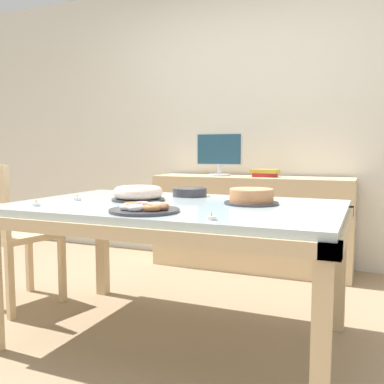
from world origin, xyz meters
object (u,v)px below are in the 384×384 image
Objects in this scene: pastry_platter at (145,209)px; book_stack at (265,173)px; cake_chocolate_round at (251,197)px; tealight_left_edge at (77,199)px; chair at (8,229)px; tealight_near_cakes at (211,218)px; computer_monitor at (219,154)px; plate_stack at (190,192)px; cake_golden_bundt at (138,193)px; tealight_near_front at (36,204)px.

book_stack is at bearing 86.47° from pastry_platter.
tealight_left_edge is at bearing -167.27° from cake_chocolate_round.
book_stack is (1.32, 1.53, 0.31)m from chair.
pastry_platter is at bearing -128.67° from cake_chocolate_round.
chair is 1.65m from tealight_near_cakes.
tealight_near_cakes is at bearing -71.78° from computer_monitor.
book_stack is 0.84× the size of cake_chocolate_round.
computer_monitor is 2.02× the size of plate_stack.
plate_stack is at bearing -79.52° from computer_monitor.
cake_golden_bundt is 0.36m from plate_stack.
cake_chocolate_round reaches higher than tealight_near_front.
tealight_near_cakes is (0.65, -1.99, -0.24)m from computer_monitor.
pastry_platter is at bearing 2.83° from tealight_near_front.
computer_monitor is 1.59m from cake_chocolate_round.
cake_chocolate_round is 7.10× the size of tealight_left_edge.
cake_golden_bundt is at bearing 1.59° from chair.
book_stack is 5.96× the size of tealight_left_edge.
chair reaches higher than tealight_near_cakes.
plate_stack reaches higher than pastry_platter.
computer_monitor reaches higher than tealight_left_edge.
pastry_platter is 0.37m from tealight_near_cakes.
chair is 3.94× the size of book_stack.
computer_monitor is at bearing 80.45° from tealight_left_edge.
chair is 0.75m from tealight_near_front.
cake_chocolate_round is at bearing -79.78° from book_stack.
pastry_platter reaches higher than tealight_near_front.
plate_stack is 5.25× the size of tealight_near_cakes.
computer_monitor is at bearing 100.48° from plate_stack.
tealight_left_edge is at bearing -137.73° from plate_stack.
tealight_near_cakes is at bearing -20.59° from tealight_left_edge.
cake_golden_bundt is at bearing 22.85° from tealight_left_edge.
tealight_left_edge is (-0.69, -1.64, -0.08)m from book_stack.
plate_stack is (-0.08, 0.70, 0.01)m from pastry_platter.
cake_golden_bundt is at bearing 50.02° from tealight_near_front.
chair is at bearing -120.73° from computer_monitor.
book_stack is 1.45m from cake_chocolate_round.
cake_golden_bundt is 1.41× the size of plate_stack.
cake_golden_bundt is 0.46m from pastry_platter.
cake_golden_bundt reaches higher than plate_stack.
book_stack reaches higher than tealight_left_edge.
chair is 23.50× the size of tealight_near_front.
cake_chocolate_round is at bearing 12.73° from tealight_left_edge.
book_stack is at bearing 49.18° from chair.
cake_golden_bundt is at bearing 123.56° from pastry_platter.
tealight_near_front is (0.60, -0.39, 0.23)m from chair.
pastry_platter is at bearing -83.78° from plate_stack.
plate_stack is 0.90m from tealight_near_front.
tealight_near_cakes is (1.56, -0.46, 0.23)m from chair.
book_stack is 1.14× the size of plate_stack.
computer_monitor is 1.49× the size of cake_chocolate_round.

